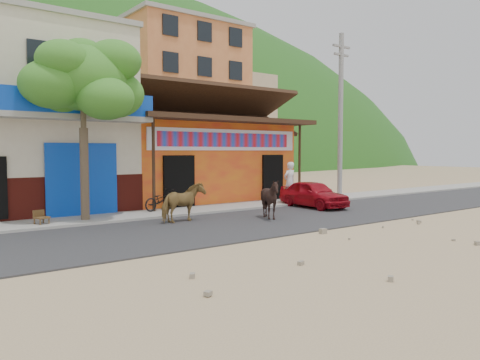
{
  "coord_description": "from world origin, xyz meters",
  "views": [
    {
      "loc": [
        -9.81,
        -9.42,
        2.36
      ],
      "look_at": [
        -0.33,
        3.0,
        1.4
      ],
      "focal_mm": 35.0,
      "sensor_mm": 36.0,
      "label": 1
    }
  ],
  "objects_px": {
    "cow_tan": "(183,203)",
    "cow_dark": "(270,199)",
    "tree": "(84,128)",
    "cafe_chair_right": "(41,211)",
    "scooter": "(161,200)",
    "red_car": "(313,194)",
    "utility_pole": "(341,116)",
    "pedestrian": "(290,182)"
  },
  "relations": [
    {
      "from": "tree",
      "to": "utility_pole",
      "type": "distance_m",
      "value": 12.84
    },
    {
      "from": "scooter",
      "to": "cow_tan",
      "type": "bearing_deg",
      "value": 155.81
    },
    {
      "from": "scooter",
      "to": "cafe_chair_right",
      "type": "height_order",
      "value": "same"
    },
    {
      "from": "cow_dark",
      "to": "scooter",
      "type": "relative_size",
      "value": 0.9
    },
    {
      "from": "scooter",
      "to": "pedestrian",
      "type": "xyz_separation_m",
      "value": [
        6.0,
        -0.7,
        0.49
      ]
    },
    {
      "from": "tree",
      "to": "red_car",
      "type": "height_order",
      "value": "tree"
    },
    {
      "from": "tree",
      "to": "cow_tan",
      "type": "distance_m",
      "value": 4.04
    },
    {
      "from": "scooter",
      "to": "red_car",
      "type": "bearing_deg",
      "value": -123.82
    },
    {
      "from": "scooter",
      "to": "pedestrian",
      "type": "bearing_deg",
      "value": -108.64
    },
    {
      "from": "tree",
      "to": "cafe_chair_right",
      "type": "relative_size",
      "value": 7.49
    },
    {
      "from": "red_car",
      "to": "scooter",
      "type": "xyz_separation_m",
      "value": [
        -5.81,
        2.33,
        -0.08
      ]
    },
    {
      "from": "cow_tan",
      "to": "cow_dark",
      "type": "distance_m",
      "value": 2.99
    },
    {
      "from": "tree",
      "to": "cow_tan",
      "type": "xyz_separation_m",
      "value": [
        2.55,
        -1.98,
        -2.44
      ]
    },
    {
      "from": "scooter",
      "to": "cafe_chair_right",
      "type": "bearing_deg",
      "value": 87.16
    },
    {
      "from": "tree",
      "to": "cafe_chair_right",
      "type": "bearing_deg",
      "value": -174.55
    },
    {
      "from": "utility_pole",
      "to": "scooter",
      "type": "xyz_separation_m",
      "value": [
        -9.7,
        0.39,
        -3.6
      ]
    },
    {
      "from": "tree",
      "to": "cow_tan",
      "type": "bearing_deg",
      "value": -37.83
    },
    {
      "from": "utility_pole",
      "to": "cow_dark",
      "type": "bearing_deg",
      "value": -155.75
    },
    {
      "from": "cow_tan",
      "to": "red_car",
      "type": "xyz_separation_m",
      "value": [
        6.37,
        0.25,
        -0.08
      ]
    },
    {
      "from": "utility_pole",
      "to": "cafe_chair_right",
      "type": "relative_size",
      "value": 9.99
    },
    {
      "from": "tree",
      "to": "scooter",
      "type": "bearing_deg",
      "value": 10.85
    },
    {
      "from": "cow_tan",
      "to": "scooter",
      "type": "distance_m",
      "value": 2.63
    },
    {
      "from": "utility_pole",
      "to": "cafe_chair_right",
      "type": "xyz_separation_m",
      "value": [
        -14.2,
        -0.33,
        -3.6
      ]
    },
    {
      "from": "cow_tan",
      "to": "scooter",
      "type": "xyz_separation_m",
      "value": [
        0.55,
        2.57,
        -0.16
      ]
    },
    {
      "from": "red_car",
      "to": "pedestrian",
      "type": "relative_size",
      "value": 1.85
    },
    {
      "from": "utility_pole",
      "to": "cafe_chair_right",
      "type": "bearing_deg",
      "value": -178.65
    },
    {
      "from": "pedestrian",
      "to": "cow_dark",
      "type": "bearing_deg",
      "value": 34.82
    },
    {
      "from": "pedestrian",
      "to": "utility_pole",
      "type": "bearing_deg",
      "value": -179.45
    },
    {
      "from": "tree",
      "to": "cow_dark",
      "type": "relative_size",
      "value": 4.38
    },
    {
      "from": "cow_tan",
      "to": "pedestrian",
      "type": "bearing_deg",
      "value": -84.49
    },
    {
      "from": "utility_pole",
      "to": "cow_tan",
      "type": "bearing_deg",
      "value": -168.01
    },
    {
      "from": "utility_pole",
      "to": "pedestrian",
      "type": "bearing_deg",
      "value": -175.32
    },
    {
      "from": "utility_pole",
      "to": "cow_tan",
      "type": "distance_m",
      "value": 11.03
    },
    {
      "from": "utility_pole",
      "to": "pedestrian",
      "type": "xyz_separation_m",
      "value": [
        -3.7,
        -0.3,
        -3.11
      ]
    },
    {
      "from": "cow_tan",
      "to": "pedestrian",
      "type": "height_order",
      "value": "pedestrian"
    },
    {
      "from": "red_car",
      "to": "scooter",
      "type": "height_order",
      "value": "red_car"
    },
    {
      "from": "cow_tan",
      "to": "cow_dark",
      "type": "bearing_deg",
      "value": -124.28
    },
    {
      "from": "cow_dark",
      "to": "cafe_chair_right",
      "type": "distance_m",
      "value": 7.35
    },
    {
      "from": "cow_dark",
      "to": "scooter",
      "type": "bearing_deg",
      "value": -174.16
    },
    {
      "from": "cow_tan",
      "to": "cow_dark",
      "type": "height_order",
      "value": "cow_dark"
    },
    {
      "from": "cow_tan",
      "to": "cow_dark",
      "type": "xyz_separation_m",
      "value": [
        2.74,
        -1.21,
        0.04
      ]
    },
    {
      "from": "tree",
      "to": "pedestrian",
      "type": "distance_m",
      "value": 9.34
    }
  ]
}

